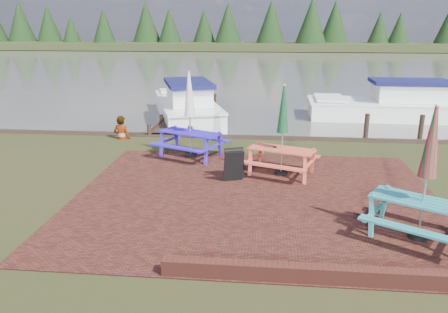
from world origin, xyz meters
The scene contains 13 objects.
ground centered at (0.00, 0.00, 0.00)m, with size 120.00×120.00×0.00m, color black.
paving centered at (0.00, 1.00, 0.01)m, with size 9.00×7.50×0.02m, color #361311.
brick_wall centered at (2.15, -2.42, 0.15)m, with size 6.21×1.79×0.30m.
water centered at (0.00, 37.00, 0.00)m, with size 120.00×60.00×0.02m, color #414038.
far_treeline centered at (0.00, 66.00, 3.28)m, with size 120.00×10.00×8.10m.
picnic_table_teal centered at (3.33, -0.82, 0.95)m, with size 2.56×2.49×2.71m.
picnic_table_red centered at (0.67, 2.82, 0.90)m, with size 2.30×2.18×2.56m.
picnic_table_blue centered at (-2.20, 4.30, 0.96)m, with size 2.52×2.41×2.74m.
chalkboard centered at (-0.63, 2.21, 0.45)m, with size 0.58×0.67×0.88m.
jetty centered at (-3.50, 11.28, 0.11)m, with size 1.76×9.08×1.00m.
boat_jetty centered at (-3.52, 10.89, 0.42)m, with size 4.52×7.51×2.06m.
boat_near centered at (6.11, 11.98, 0.40)m, with size 7.50×2.75×2.02m.
person centered at (-5.16, 6.28, 0.88)m, with size 0.64×0.42×1.76m, color gray.
Camera 1 is at (0.21, -9.10, 4.16)m, focal length 35.00 mm.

